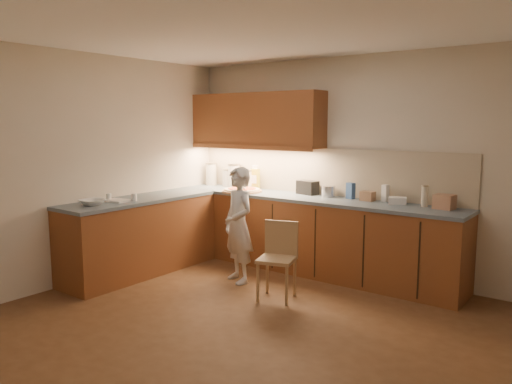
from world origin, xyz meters
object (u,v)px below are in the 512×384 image
at_px(pizza_on_board, 242,190).
at_px(wooden_chair, 279,254).
at_px(oil_jug, 255,178).
at_px(child, 238,225).
at_px(toaster, 308,187).

xyz_separation_m(pizza_on_board, wooden_chair, (1.16, -0.86, -0.48)).
xyz_separation_m(wooden_chair, oil_jug, (-1.19, 1.17, 0.61)).
xyz_separation_m(child, wooden_chair, (0.66, -0.16, -0.20)).
bearing_deg(pizza_on_board, child, -54.28).
bearing_deg(wooden_chair, child, 149.34).
xyz_separation_m(pizza_on_board, toaster, (0.79, 0.33, 0.06)).
bearing_deg(child, toaster, 97.64).
height_order(wooden_chair, toaster, toaster).
xyz_separation_m(pizza_on_board, child, (0.50, -0.70, -0.28)).
relative_size(pizza_on_board, wooden_chair, 0.65).
distance_m(wooden_chair, toaster, 1.36).
distance_m(pizza_on_board, oil_jug, 0.34).
relative_size(pizza_on_board, child, 0.39).
relative_size(pizza_on_board, toaster, 1.78).
xyz_separation_m(wooden_chair, toaster, (-0.37, 1.19, 0.54)).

